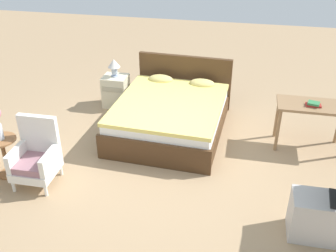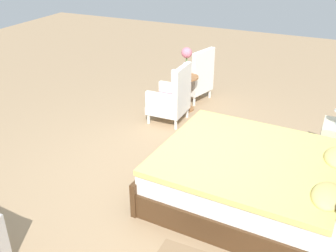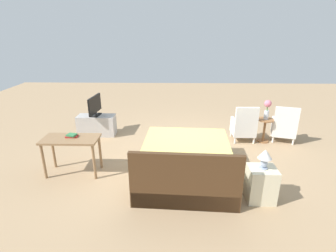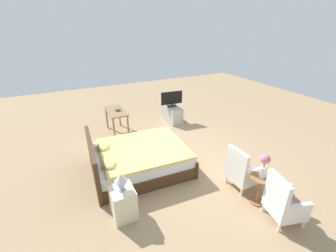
# 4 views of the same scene
# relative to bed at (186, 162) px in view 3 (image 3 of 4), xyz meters

# --- Properties ---
(ground_plane) EXTENTS (16.00, 16.00, 0.00)m
(ground_plane) POSITION_rel_bed_xyz_m (0.01, -1.04, -0.30)
(ground_plane) COLOR #A38460
(bed) EXTENTS (1.82, 2.22, 0.96)m
(bed) POSITION_rel_bed_xyz_m (0.00, 0.00, 0.00)
(bed) COLOR #472D19
(bed) RESTS_ON ground_plane
(armchair_by_window_left) EXTENTS (0.67, 0.67, 0.92)m
(armchair_by_window_left) POSITION_rel_bed_xyz_m (-2.49, -1.72, 0.08)
(armchair_by_window_left) COLOR white
(armchair_by_window_left) RESTS_ON ground_plane
(armchair_by_window_right) EXTENTS (0.54, 0.54, 0.92)m
(armchair_by_window_right) POSITION_rel_bed_xyz_m (-1.50, -1.72, 0.08)
(armchair_by_window_right) COLOR white
(armchair_by_window_right) RESTS_ON ground_plane
(side_table) EXTENTS (0.40, 0.40, 0.59)m
(side_table) POSITION_rel_bed_xyz_m (-2.00, -1.69, 0.07)
(side_table) COLOR #936038
(side_table) RESTS_ON ground_plane
(flower_vase) EXTENTS (0.17, 0.17, 0.48)m
(flower_vase) POSITION_rel_bed_xyz_m (-2.00, -1.69, 0.58)
(flower_vase) COLOR silver
(flower_vase) RESTS_ON side_table
(nightstand) EXTENTS (0.44, 0.41, 0.58)m
(nightstand) POSITION_rel_bed_xyz_m (-1.19, 0.70, -0.01)
(nightstand) COLOR beige
(nightstand) RESTS_ON ground_plane
(table_lamp) EXTENTS (0.22, 0.22, 0.33)m
(table_lamp) POSITION_rel_bed_xyz_m (-1.19, 0.70, 0.49)
(table_lamp) COLOR #9EADC6
(table_lamp) RESTS_ON nightstand
(tv_stand) EXTENTS (0.96, 0.40, 0.53)m
(tv_stand) POSITION_rel_bed_xyz_m (2.25, -2.03, -0.03)
(tv_stand) COLOR #B7B2AD
(tv_stand) RESTS_ON ground_plane
(tv_flatscreen) EXTENTS (0.23, 0.75, 0.52)m
(tv_flatscreen) POSITION_rel_bed_xyz_m (2.25, -2.03, 0.50)
(tv_flatscreen) COLOR black
(tv_flatscreen) RESTS_ON tv_stand
(vanity_desk) EXTENTS (1.04, 0.52, 0.73)m
(vanity_desk) POSITION_rel_bed_xyz_m (2.16, -0.08, 0.33)
(vanity_desk) COLOR #8E6B47
(vanity_desk) RESTS_ON ground_plane
(book_stack) EXTENTS (0.22, 0.17, 0.06)m
(book_stack) POSITION_rel_bed_xyz_m (2.15, -0.14, 0.46)
(book_stack) COLOR #AD2823
(book_stack) RESTS_ON vanity_desk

